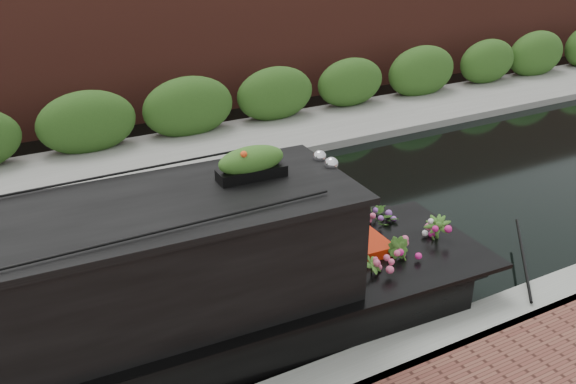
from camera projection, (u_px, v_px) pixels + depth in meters
ground at (173, 270)px, 9.31m from camera, size 80.00×80.00×0.00m
far_bank_path at (100, 172)px, 12.65m from camera, size 40.00×2.40×0.34m
far_hedge at (89, 157)px, 13.36m from camera, size 40.00×1.10×2.80m
far_brick_wall at (68, 129)px, 15.03m from camera, size 40.00×1.00×8.00m
rope_fender at (452, 253)px, 9.39m from camera, size 0.35×0.33×0.35m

